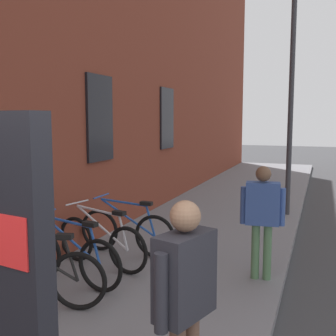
% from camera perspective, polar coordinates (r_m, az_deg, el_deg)
% --- Properties ---
extents(sidewalk_pavement, '(24.00, 3.50, 0.12)m').
position_cam_1_polar(sidewalk_pavement, '(9.76, 7.30, -6.99)').
color(sidewalk_pavement, slate).
rests_on(sidewalk_pavement, ground).
extents(station_facade, '(22.00, 0.65, 8.74)m').
position_cam_1_polar(station_facade, '(11.23, -1.78, 17.01)').
color(station_facade, brown).
rests_on(station_facade, ground).
extents(bicycle_nearest_sign, '(0.56, 1.74, 0.97)m').
position_cam_1_polar(bicycle_nearest_sign, '(5.33, -17.82, -14.17)').
color(bicycle_nearest_sign, black).
rests_on(bicycle_nearest_sign, sidewalk_pavement).
extents(bicycle_leaning_wall, '(0.48, 1.76, 0.97)m').
position_cam_1_polar(bicycle_leaning_wall, '(5.89, -13.48, -11.98)').
color(bicycle_leaning_wall, black).
rests_on(bicycle_leaning_wall, sidewalk_pavement).
extents(bicycle_end_of_row, '(0.55, 1.74, 0.97)m').
position_cam_1_polar(bicycle_end_of_row, '(6.43, -9.32, -10.24)').
color(bicycle_end_of_row, black).
rests_on(bicycle_end_of_row, sidewalk_pavement).
extents(bicycle_under_window, '(0.48, 1.77, 0.97)m').
position_cam_1_polar(bicycle_under_window, '(6.98, -5.76, -8.80)').
color(bicycle_under_window, black).
rests_on(bicycle_under_window, sidewalk_pavement).
extents(pedestrian_by_facade, '(0.62, 0.38, 1.70)m').
position_cam_1_polar(pedestrian_by_facade, '(3.11, 2.37, -16.60)').
color(pedestrian_by_facade, brown).
rests_on(pedestrian_by_facade, sidewalk_pavement).
extents(pedestrian_near_bus, '(0.29, 0.61, 1.62)m').
position_cam_1_polar(pedestrian_near_bus, '(5.91, 13.03, -5.84)').
color(pedestrian_near_bus, '#4C724C').
rests_on(pedestrian_near_bus, sidewalk_pavement).
extents(street_lamp, '(0.28, 0.28, 5.21)m').
position_cam_1_polar(street_lamp, '(10.03, 16.85, 11.26)').
color(street_lamp, '#333338').
rests_on(street_lamp, sidewalk_pavement).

